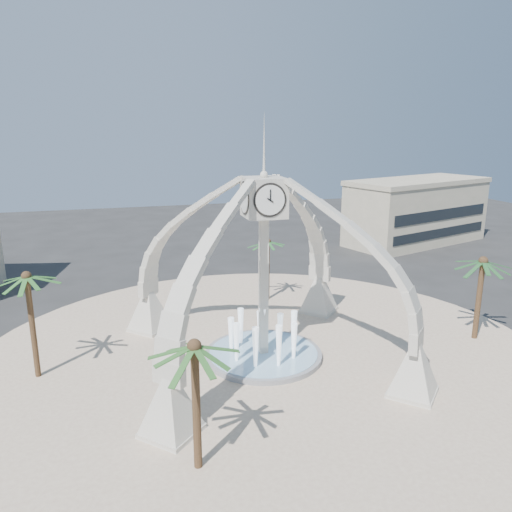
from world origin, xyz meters
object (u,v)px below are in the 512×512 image
object	(u,v)px
fountain	(263,354)
palm_east	(483,262)
palm_west	(27,278)
clock_tower	(264,267)
palm_south	(194,348)
palm_north	(268,242)

from	to	relation	value
fountain	palm_east	size ratio (longest dim) A/B	1.18
fountain	palm_west	world-z (taller)	palm_west
fountain	palm_east	distance (m)	17.12
fountain	palm_east	bearing A→B (deg)	-4.53
clock_tower	palm_south	distance (m)	11.82
clock_tower	palm_west	distance (m)	14.56
clock_tower	palm_east	size ratio (longest dim) A/B	2.64
clock_tower	palm_east	xyz separation A→B (m)	(16.12, -1.28, -0.57)
clock_tower	palm_south	size ratio (longest dim) A/B	2.60
palm_east	palm_west	xyz separation A→B (m)	(-30.61, 2.63, 0.62)
clock_tower	palm_north	xyz separation A→B (m)	(3.82, 11.25, -1.12)
palm_south	palm_west	bearing A→B (deg)	126.06
palm_west	palm_south	xyz separation A→B (m)	(8.30, -11.40, -0.51)
palm_west	palm_north	size ratio (longest dim) A/B	1.21
palm_east	palm_west	size ratio (longest dim) A/B	0.92
clock_tower	palm_north	bearing A→B (deg)	71.27
fountain	palm_east	xyz separation A→B (m)	(16.12, -1.28, 5.64)
palm_north	palm_south	xyz separation A→B (m)	(-10.01, -21.31, 0.67)
clock_tower	palm_south	world-z (taller)	clock_tower
clock_tower	palm_south	xyz separation A→B (m)	(-6.19, -10.06, -0.45)
palm_north	palm_south	distance (m)	23.55
fountain	palm_west	xyz separation A→B (m)	(-14.49, 1.35, 6.25)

